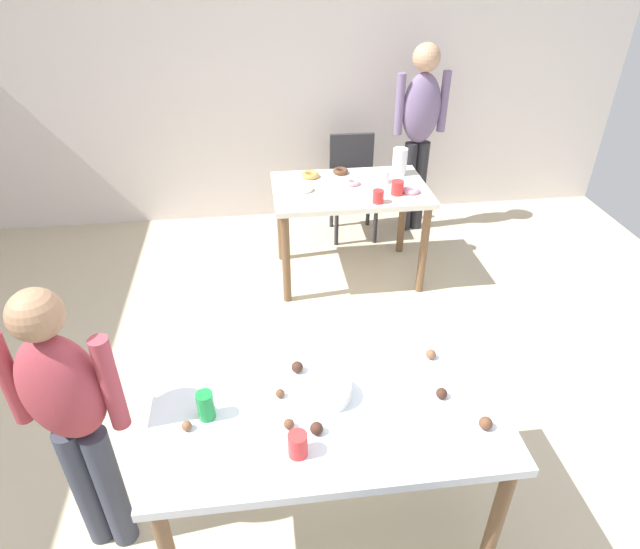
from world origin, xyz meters
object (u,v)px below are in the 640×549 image
object	(u,v)px
dining_table_near	(328,430)
chair_far_table	(353,180)
mixing_bowl	(328,391)
pitcher_far	(400,161)
person_adult_far	(420,124)
soda_can	(206,406)
dining_table_far	(350,201)
person_girl_near	(71,413)

from	to	relation	value
dining_table_near	chair_far_table	distance (m)	2.91
dining_table_near	mixing_bowl	bearing A→B (deg)	84.09
chair_far_table	pitcher_far	bearing A→B (deg)	-63.79
dining_table_near	person_adult_far	distance (m)	3.07
chair_far_table	person_adult_far	world-z (taller)	person_adult_far
soda_can	pitcher_far	bearing A→B (deg)	59.60
dining_table_near	mixing_bowl	size ratio (longest dim) A/B	7.50
dining_table_far	person_girl_near	xyz separation A→B (m)	(-1.43, -2.05, 0.16)
dining_table_near	dining_table_far	bearing A→B (deg)	77.90
person_adult_far	soda_can	world-z (taller)	person_adult_far
mixing_bowl	dining_table_near	bearing A→B (deg)	-95.91
dining_table_near	person_girl_near	world-z (taller)	person_girl_near
dining_table_far	pitcher_far	xyz separation A→B (m)	(0.41, 0.20, 0.21)
chair_far_table	soda_can	xyz separation A→B (m)	(-1.08, -2.80, 0.31)
chair_far_table	mixing_bowl	distance (m)	2.84
person_adult_far	soda_can	size ratio (longest dim) A/B	13.13
chair_far_table	soda_can	bearing A→B (deg)	-111.08
dining_table_near	soda_can	distance (m)	0.50
dining_table_near	pitcher_far	size ratio (longest dim) A/B	6.89
dining_table_near	pitcher_far	world-z (taller)	pitcher_far
chair_far_table	mixing_bowl	bearing A→B (deg)	-102.30
chair_far_table	person_adult_far	size ratio (longest dim) A/B	0.54
pitcher_far	dining_table_near	bearing A→B (deg)	-110.50
pitcher_far	person_adult_far	bearing A→B (deg)	60.28
dining_table_near	pitcher_far	xyz separation A→B (m)	(0.87, 2.32, 0.20)
chair_far_table	pitcher_far	size ratio (longest dim) A/B	4.31
chair_far_table	mixing_bowl	world-z (taller)	chair_far_table
pitcher_far	mixing_bowl	bearing A→B (deg)	-111.00
soda_can	person_adult_far	bearing A→B (deg)	59.73
person_girl_near	dining_table_near	bearing A→B (deg)	-4.34
person_girl_near	mixing_bowl	distance (m)	0.98
chair_far_table	mixing_bowl	size ratio (longest dim) A/B	4.70
person_girl_near	person_adult_far	distance (m)	3.49
person_adult_far	dining_table_near	bearing A→B (deg)	-112.26
chair_far_table	soda_can	distance (m)	3.02
mixing_bowl	soda_can	size ratio (longest dim) A/B	1.52
dining_table_near	person_adult_far	world-z (taller)	person_adult_far
chair_far_table	soda_can	world-z (taller)	soda_can
mixing_bowl	soda_can	xyz separation A→B (m)	(-0.48, -0.04, 0.03)
dining_table_far	dining_table_near	bearing A→B (deg)	-102.10
mixing_bowl	pitcher_far	size ratio (longest dim) A/B	0.92
dining_table_far	soda_can	distance (m)	2.28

